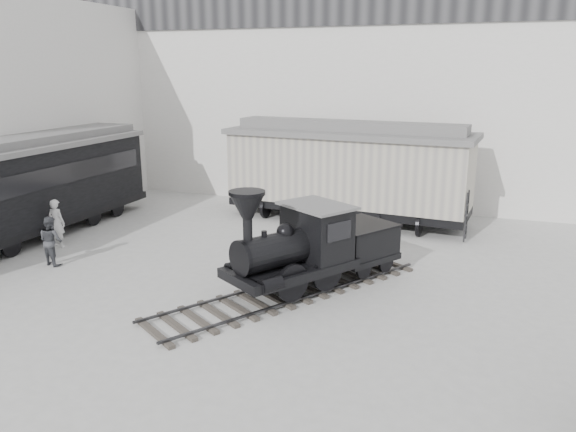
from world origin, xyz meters
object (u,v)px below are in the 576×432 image
at_px(visitor_a, 57,223).
at_px(locomotive, 308,251).
at_px(boxcar, 348,169).
at_px(passenger_coach, 15,190).
at_px(visitor_b, 51,241).

bearing_deg(visitor_a, locomotive, 175.28).
height_order(boxcar, passenger_coach, boxcar).
height_order(locomotive, visitor_b, locomotive).
xyz_separation_m(passenger_coach, visitor_a, (1.74, -0.02, -1.08)).
bearing_deg(locomotive, visitor_b, -141.83).
relative_size(boxcar, passenger_coach, 0.78).
distance_m(visitor_a, visitor_b, 1.98).
distance_m(locomotive, passenger_coach, 11.43).
bearing_deg(boxcar, locomotive, -79.37).
bearing_deg(visitor_b, passenger_coach, -15.58).
distance_m(passenger_coach, visitor_a, 2.05).
height_order(locomotive, visitor_a, locomotive).
height_order(passenger_coach, visitor_b, passenger_coach).
xyz_separation_m(visitor_a, visitor_b, (1.16, -1.60, -0.06)).
relative_size(locomotive, passenger_coach, 0.63).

